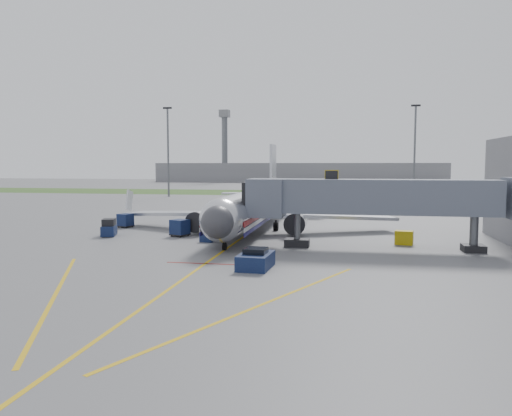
% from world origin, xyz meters
% --- Properties ---
extents(ground, '(400.00, 400.00, 0.00)m').
position_xyz_m(ground, '(0.00, 0.00, 0.00)').
color(ground, '#565659').
rests_on(ground, ground).
extents(grass_strip, '(300.00, 25.00, 0.01)m').
position_xyz_m(grass_strip, '(0.00, 90.00, 0.01)').
color(grass_strip, '#2D4C1E').
rests_on(grass_strip, ground).
extents(apron_markings, '(21.52, 50.00, 0.01)m').
position_xyz_m(apron_markings, '(0.00, -7.40, 0.00)').
color(apron_markings, gold).
rests_on(apron_markings, ground).
extents(airliner, '(32.10, 35.67, 10.25)m').
position_xyz_m(airliner, '(0.00, 15.25, 2.65)').
color(airliner, silver).
rests_on(airliner, ground).
extents(jet_bridge, '(25.30, 4.00, 6.90)m').
position_xyz_m(jet_bridge, '(12.86, 5.00, 4.47)').
color(jet_bridge, slate).
rests_on(jet_bridge, ground).
extents(light_mast_left, '(2.00, 0.44, 20.40)m').
position_xyz_m(light_mast_left, '(-30.00, 70.00, 10.78)').
color(light_mast_left, '#595B60').
rests_on(light_mast_left, ground).
extents(light_mast_right, '(2.00, 0.44, 20.40)m').
position_xyz_m(light_mast_right, '(25.00, 75.00, 10.78)').
color(light_mast_right, '#595B60').
rests_on(light_mast_right, ground).
extents(distant_terminal, '(120.00, 14.00, 8.00)m').
position_xyz_m(distant_terminal, '(-10.00, 170.00, 4.00)').
color(distant_terminal, slate).
rests_on(distant_terminal, ground).
extents(control_tower, '(4.00, 4.00, 30.00)m').
position_xyz_m(control_tower, '(-40.00, 165.00, 17.33)').
color(control_tower, '#595B60').
rests_on(control_tower, ground).
extents(pushback_tug, '(2.36, 3.63, 1.46)m').
position_xyz_m(pushback_tug, '(4.00, -4.94, 0.61)').
color(pushback_tug, '#0D1839').
rests_on(pushback_tug, ground).
extents(baggage_tug, '(2.02, 2.82, 1.78)m').
position_xyz_m(baggage_tug, '(-13.87, 8.28, 0.79)').
color(baggage_tug, '#0D1839').
rests_on(baggage_tug, ground).
extents(baggage_cart_a, '(2.08, 2.08, 1.72)m').
position_xyz_m(baggage_cart_a, '(-6.56, 9.36, 0.88)').
color(baggage_cart_a, '#0D1839').
rests_on(baggage_cart_a, ground).
extents(baggage_cart_b, '(1.87, 1.87, 1.60)m').
position_xyz_m(baggage_cart_b, '(-15.24, 15.13, 0.82)').
color(baggage_cart_b, '#0D1839').
rests_on(baggage_cart_b, ground).
extents(baggage_cart_c, '(2.22, 2.22, 1.95)m').
position_xyz_m(baggage_cart_c, '(-3.83, 13.82, 1.00)').
color(baggage_cart_c, '#0D1839').
rests_on(baggage_cart_c, ground).
extents(belt_loader, '(1.87, 4.08, 1.93)m').
position_xyz_m(belt_loader, '(-2.49, 7.42, 0.48)').
color(belt_loader, '#0D1839').
rests_on(belt_loader, ground).
extents(ground_power_cart, '(1.78, 1.37, 1.28)m').
position_xyz_m(ground_power_cart, '(15.63, 7.90, 0.63)').
color(ground_power_cart, gold).
rests_on(ground_power_cart, ground).
extents(ramp_worker, '(0.64, 0.55, 1.48)m').
position_xyz_m(ramp_worker, '(-3.00, 12.15, 0.74)').
color(ramp_worker, '#C2DE1A').
rests_on(ramp_worker, ground).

